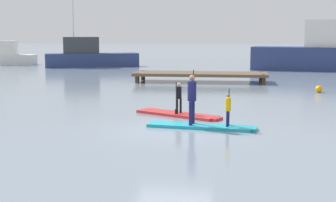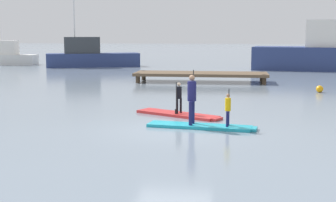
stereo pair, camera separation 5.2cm
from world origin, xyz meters
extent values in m
plane|color=gray|center=(0.00, 0.00, 0.00)|extent=(240.00, 240.00, 0.00)
cube|color=red|center=(-0.19, 2.72, 0.05)|extent=(3.32, 2.32, 0.10)
cube|color=red|center=(1.32, 1.89, 0.05)|extent=(0.48, 0.61, 0.09)
cylinder|color=black|center=(-0.06, 2.79, 0.38)|extent=(0.08, 0.08, 0.55)
cylinder|color=black|center=(-0.17, 2.58, 0.38)|extent=(0.08, 0.08, 0.55)
cylinder|color=black|center=(-0.11, 2.68, 0.88)|extent=(0.28, 0.28, 0.46)
sphere|color=beige|center=(-0.11, 2.68, 1.20)|extent=(0.13, 0.13, 0.13)
cylinder|color=black|center=(-0.20, 2.53, 0.69)|extent=(0.03, 0.03, 1.18)
cube|color=black|center=(-0.20, 2.53, 0.19)|extent=(0.09, 0.14, 0.18)
cube|color=#1E9EB2|center=(0.81, 0.46, 0.05)|extent=(3.50, 1.26, 0.10)
cube|color=#1E9EB2|center=(2.55, 0.21, 0.05)|extent=(0.32, 0.57, 0.09)
cylinder|color=#19194C|center=(0.58, 0.67, 0.49)|extent=(0.12, 0.12, 0.79)
cylinder|color=#19194C|center=(0.53, 0.33, 0.49)|extent=(0.12, 0.12, 0.79)
cylinder|color=#19194C|center=(0.55, 0.50, 1.21)|extent=(0.33, 0.33, 0.65)
sphere|color=#8C664C|center=(0.55, 0.50, 1.65)|extent=(0.19, 0.19, 0.19)
cylinder|color=black|center=(0.58, 0.71, 1.00)|extent=(0.03, 0.03, 1.80)
cube|color=black|center=(0.58, 0.71, 0.19)|extent=(0.05, 0.14, 0.18)
cylinder|color=#19194C|center=(1.75, 0.43, 0.35)|extent=(0.08, 0.08, 0.51)
cylinder|color=#19194C|center=(1.72, 0.22, 0.35)|extent=(0.08, 0.08, 0.51)
cylinder|color=#F2B20C|center=(1.74, 0.32, 0.82)|extent=(0.21, 0.21, 0.42)
sphere|color=#8C664C|center=(1.74, 0.32, 1.11)|extent=(0.12, 0.12, 0.12)
cylinder|color=black|center=(1.76, 0.49, 0.71)|extent=(0.03, 0.03, 1.21)
cube|color=black|center=(1.76, 0.49, 0.19)|extent=(0.05, 0.14, 0.18)
cube|color=navy|center=(9.83, 26.22, 0.97)|extent=(12.83, 5.19, 1.93)
cube|color=navy|center=(-10.82, 28.01, 0.62)|extent=(8.57, 4.76, 1.23)
cube|color=#33383D|center=(-11.76, 27.66, 1.98)|extent=(3.53, 2.59, 1.49)
cylinder|color=silver|center=(-12.35, 27.45, 4.64)|extent=(0.12, 0.12, 3.84)
cube|color=silver|center=(-20.23, 29.64, 0.49)|extent=(6.34, 1.93, 0.98)
cube|color=white|center=(-20.11, 29.64, 1.66)|extent=(2.40, 1.36, 1.35)
cube|color=brown|center=(-0.10, 15.37, 0.51)|extent=(8.36, 2.60, 0.18)
cylinder|color=#473828|center=(-3.98, 14.37, 0.30)|extent=(0.28, 0.28, 0.60)
cylinder|color=#473828|center=(-3.98, 16.37, 0.30)|extent=(0.28, 0.28, 0.60)
cylinder|color=#473828|center=(3.78, 14.37, 0.30)|extent=(0.28, 0.28, 0.60)
cylinder|color=#473828|center=(3.78, 16.37, 0.30)|extent=(0.28, 0.28, 0.60)
sphere|color=orange|center=(6.43, 10.78, 0.19)|extent=(0.37, 0.37, 0.37)
camera|label=1|loc=(1.80, -15.29, 3.12)|focal=51.85mm
camera|label=2|loc=(1.85, -15.29, 3.12)|focal=51.85mm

